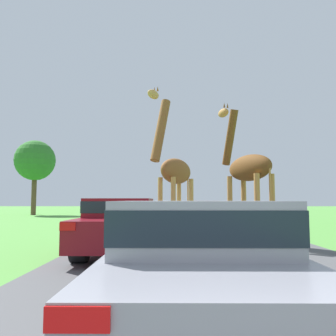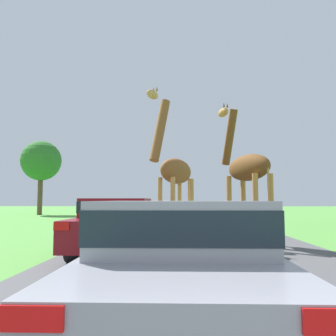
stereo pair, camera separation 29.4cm
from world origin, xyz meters
name	(u,v)px [view 1 (the left image)]	position (x,y,z in m)	size (l,w,h in m)	color
road	(181,217)	(0.00, 30.00, 0.00)	(7.08, 120.00, 0.00)	#4C4C4F
giraffe_near_road	(174,170)	(-0.75, 13.05, 2.43)	(1.76, 2.56, 5.15)	tan
giraffe_companion	(247,170)	(1.50, 11.44, 2.28)	(1.48, 2.66, 4.70)	#B77F3D
car_lead_maroon	(198,258)	(-0.53, 4.56, 0.72)	(1.96, 4.29, 1.35)	gray
car_queue_right	(159,208)	(-1.85, 30.43, 0.71)	(1.93, 4.16, 1.31)	silver
car_queue_left	(204,211)	(1.03, 21.01, 0.72)	(1.77, 4.57, 1.33)	#561914
car_far_ahead	(121,224)	(-2.14, 9.70, 0.76)	(1.74, 4.53, 1.40)	maroon
tree_centre_back	(35,161)	(-13.57, 33.30, 5.01)	(3.73, 3.73, 6.92)	brown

